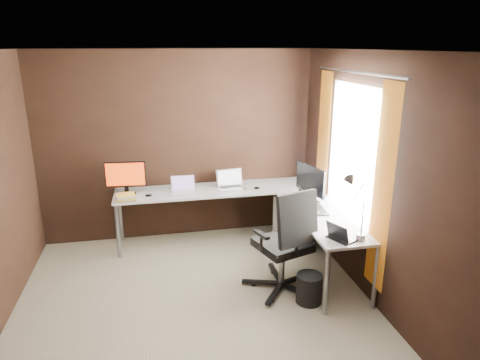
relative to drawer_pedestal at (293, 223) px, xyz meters
name	(u,v)px	position (x,y,z in m)	size (l,w,h in m)	color
room	(226,183)	(-1.09, -1.08, 0.98)	(3.60, 3.60, 2.50)	#9E967B
desk	(252,202)	(-0.59, -0.11, 0.38)	(2.65, 2.25, 0.73)	silver
drawer_pedestal	(293,223)	(0.00, 0.00, 0.00)	(0.42, 0.50, 0.60)	silver
monitor_left	(126,177)	(-2.11, 0.34, 0.67)	(0.50, 0.16, 0.43)	black
monitor_right	(310,181)	(0.07, -0.35, 0.69)	(0.19, 0.54, 0.45)	black
laptop_white	(183,189)	(-1.40, 0.30, 0.48)	(0.31, 0.23, 0.20)	silver
laptop_silver	(230,184)	(-0.77, 0.36, 0.48)	(0.37, 0.28, 0.24)	silver
laptop_black_big	(310,206)	(-0.04, -0.63, 0.49)	(0.30, 0.41, 0.26)	black
laptop_black_small	(340,236)	(-0.02, -1.42, 0.47)	(0.28, 0.31, 0.18)	black
book_stack	(126,197)	(-2.11, 0.15, 0.47)	(0.26, 0.22, 0.08)	#A08956
mouse_left	(149,195)	(-1.84, 0.21, 0.45)	(0.09, 0.06, 0.03)	black
mouse_corner	(257,188)	(-0.45, 0.22, 0.45)	(0.08, 0.05, 0.03)	black
desk_lamp	(354,199)	(0.10, -1.41, 0.84)	(0.20, 0.24, 0.65)	slate
office_chair	(284,261)	(-0.45, -1.04, 0.04)	(0.65, 0.69, 1.17)	black
wastebasket	(309,288)	(-0.27, -1.32, -0.15)	(0.27, 0.27, 0.31)	black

